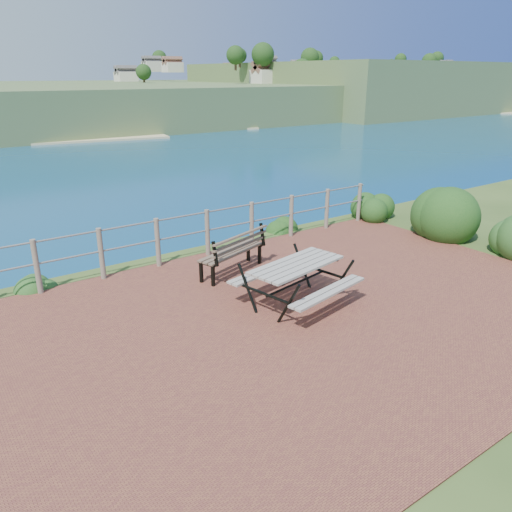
{
  "coord_description": "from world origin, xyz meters",
  "views": [
    {
      "loc": [
        -5.02,
        -5.52,
        3.7
      ],
      "look_at": [
        -0.36,
        1.05,
        0.75
      ],
      "focal_mm": 35.0,
      "sensor_mm": 36.0,
      "label": 1
    }
  ],
  "objects": [
    {
      "name": "picnic_table",
      "position": [
        -0.01,
        0.38,
        0.46
      ],
      "size": [
        1.81,
        1.47,
        0.72
      ],
      "rotation": [
        0.0,
        0.0,
        0.19
      ],
      "color": "gray",
      "rests_on": "ground"
    },
    {
      "name": "ground",
      "position": [
        0.0,
        0.0,
        0.0
      ],
      "size": [
        10.0,
        7.0,
        0.12
      ],
      "primitive_type": "cube",
      "color": "brown",
      "rests_on": "ground"
    },
    {
      "name": "distant_bay",
      "position": [
        173.07,
        202.61,
        -1.52
      ],
      "size": [
        290.0,
        232.36,
        24.0
      ],
      "color": "#456331",
      "rests_on": "ground"
    },
    {
      "name": "shrub_lip_west",
      "position": [
        -3.42,
        3.78,
        0.0
      ],
      "size": [
        0.69,
        0.69,
        0.4
      ],
      "primitive_type": "ellipsoid",
      "color": "#26531F",
      "rests_on": "ground"
    },
    {
      "name": "shrub_right_edge",
      "position": [
        5.21,
        3.38,
        0.0
      ],
      "size": [
        0.95,
        0.95,
        1.36
      ],
      "primitive_type": "ellipsoid",
      "color": "#133F16",
      "rests_on": "ground"
    },
    {
      "name": "safety_railing",
      "position": [
        0.0,
        3.35,
        0.57
      ],
      "size": [
        9.4,
        0.1,
        1.0
      ],
      "color": "#6B5B4C",
      "rests_on": "ground"
    },
    {
      "name": "park_bench",
      "position": [
        -0.14,
        2.19,
        0.58
      ],
      "size": [
        1.6,
        0.85,
        0.88
      ],
      "rotation": [
        0.0,
        0.0,
        0.31
      ],
      "color": "brown",
      "rests_on": "ground"
    },
    {
      "name": "shrub_right_front",
      "position": [
        5.26,
        1.56,
        0.0
      ],
      "size": [
        1.58,
        1.58,
        2.24
      ],
      "primitive_type": "ellipsoid",
      "color": "#133F16",
      "rests_on": "ground"
    },
    {
      "name": "shrub_lip_east",
      "position": [
        2.43,
        3.91,
        0.0
      ],
      "size": [
        0.7,
        0.7,
        0.42
      ],
      "primitive_type": "ellipsoid",
      "color": "#133F16",
      "rests_on": "ground"
    }
  ]
}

